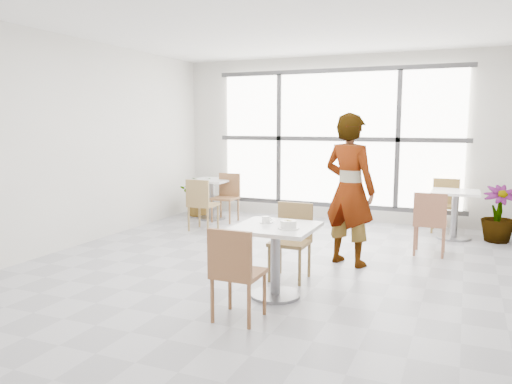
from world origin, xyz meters
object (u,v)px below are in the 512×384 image
at_px(chair_far, 292,235).
at_px(bg_chair_right_far, 445,201).
at_px(bg_chair_left_far, 227,194).
at_px(coffee_cup, 266,220).
at_px(bg_table_left, 211,193).
at_px(plant_right, 498,214).
at_px(bg_chair_right_near, 430,219).
at_px(chair_near, 235,268).
at_px(bg_chair_left_near, 201,201).
at_px(bg_table_right, 455,208).
at_px(person, 349,190).
at_px(plant_left, 200,196).
at_px(oatmeal_bowl, 288,224).
at_px(main_table, 276,247).

height_order(chair_far, bg_chair_right_far, same).
bearing_deg(bg_chair_left_far, bg_chair_right_far, 9.43).
relative_size(chair_far, coffee_cup, 5.47).
distance_m(bg_table_left, plant_right, 4.85).
distance_m(chair_far, bg_chair_right_far, 3.70).
relative_size(coffee_cup, plant_right, 0.19).
bearing_deg(bg_chair_right_near, chair_far, 49.50).
bearing_deg(chair_near, bg_chair_left_near, -56.23).
bearing_deg(bg_table_right, bg_chair_right_near, -103.19).
distance_m(person, bg_chair_right_far, 2.81).
relative_size(person, bg_chair_right_near, 2.20).
bearing_deg(bg_chair_left_far, chair_far, -51.38).
bearing_deg(bg_chair_left_near, bg_table_left, -71.43).
height_order(coffee_cup, bg_chair_right_near, bg_chair_right_near).
relative_size(coffee_cup, bg_chair_right_near, 0.18).
height_order(chair_far, person, person).
relative_size(chair_near, person, 0.45).
bearing_deg(bg_chair_right_far, chair_far, -114.32).
bearing_deg(plant_left, oatmeal_bowl, -50.18).
distance_m(chair_far, person, 1.04).
height_order(chair_far, bg_chair_left_far, same).
bearing_deg(chair_far, bg_chair_left_far, 128.62).
relative_size(bg_table_left, bg_table_right, 1.00).
xyz_separation_m(person, bg_chair_left_far, (-2.68, 1.95, -0.46)).
bearing_deg(coffee_cup, chair_far, 81.00).
bearing_deg(person, main_table, 94.18).
xyz_separation_m(coffee_cup, plant_left, (-2.82, 3.58, -0.39)).
relative_size(bg_table_right, bg_chair_left_far, 0.86).
bearing_deg(main_table, bg_chair_right_far, 70.01).
height_order(chair_near, bg_table_left, chair_near).
bearing_deg(chair_near, bg_chair_right_near, -115.12).
distance_m(main_table, bg_chair_right_near, 2.68).
height_order(oatmeal_bowl, person, person).
distance_m(oatmeal_bowl, plant_left, 4.91).
bearing_deg(chair_near, plant_right, -118.43).
height_order(bg_table_left, plant_left, plant_left).
bearing_deg(oatmeal_bowl, bg_table_right, 67.97).
relative_size(chair_far, bg_chair_right_near, 1.00).
distance_m(bg_chair_left_far, bg_chair_right_near, 3.77).
height_order(bg_chair_right_near, bg_chair_right_far, same).
height_order(oatmeal_bowl, coffee_cup, oatmeal_bowl).
relative_size(chair_far, plant_right, 1.01).
bearing_deg(coffee_cup, plant_left, 128.27).
xyz_separation_m(coffee_cup, bg_table_right, (1.78, 3.44, -0.29)).
xyz_separation_m(bg_table_left, plant_right, (4.85, 0.08, -0.06)).
bearing_deg(bg_chair_left_near, person, 159.82).
height_order(oatmeal_bowl, bg_chair_right_far, bg_chair_right_far).
distance_m(coffee_cup, bg_chair_right_far, 4.29).
distance_m(main_table, chair_far, 0.68).
height_order(coffee_cup, bg_table_right, coffee_cup).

